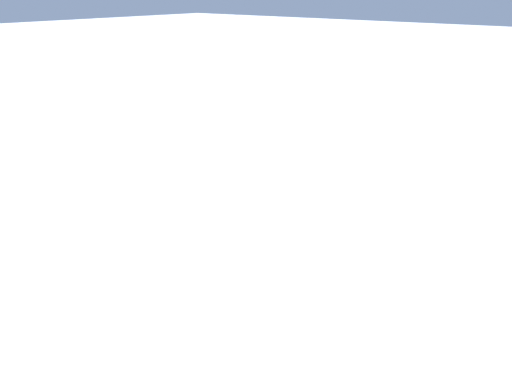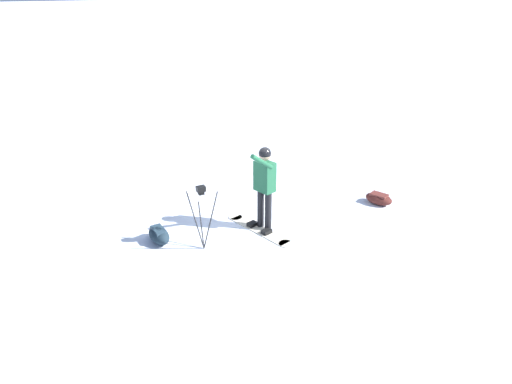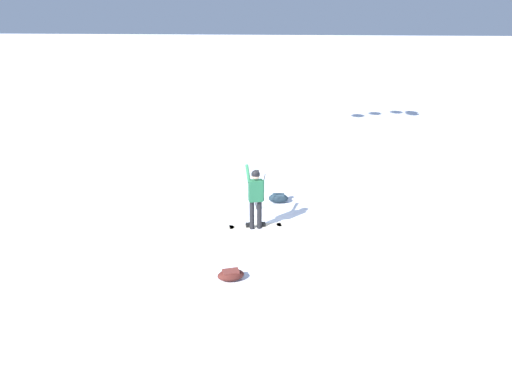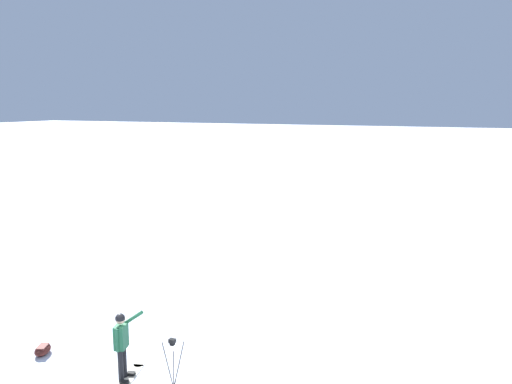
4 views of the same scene
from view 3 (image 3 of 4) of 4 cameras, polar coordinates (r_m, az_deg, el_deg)
name	(u,v)px [view 3 (image 3 of 4)]	position (r m, az deg, el deg)	size (l,w,h in m)	color
ground_plane	(269,227)	(14.00, 1.58, -4.23)	(300.00, 300.00, 0.00)	white
snowboarder	(256,193)	(13.49, -0.05, -0.10)	(0.61, 0.66, 1.83)	black
snowboard	(256,226)	(14.02, -0.05, -4.09)	(1.79, 0.68, 0.10)	beige
gear_bag_large	(231,275)	(11.31, -3.06, -9.93)	(0.74, 0.61, 0.25)	#4C1E19
camera_tripod	(257,182)	(14.89, 0.08, 1.24)	(0.56, 0.54, 1.32)	#262628
gear_bag_small	(278,198)	(15.74, 2.72, -0.72)	(0.68, 0.40, 0.32)	#192833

